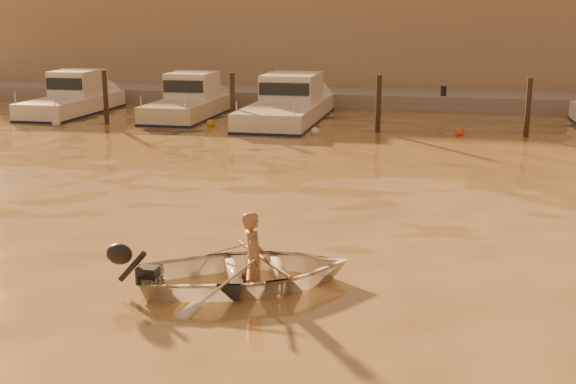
% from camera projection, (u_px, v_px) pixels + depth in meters
% --- Properties ---
extents(ground_plane, '(160.00, 160.00, 0.00)m').
position_uv_depth(ground_plane, '(315.00, 259.00, 12.26)').
color(ground_plane, olive).
rests_on(ground_plane, ground).
extents(dinghy, '(3.91, 3.44, 0.67)m').
position_uv_depth(dinghy, '(247.00, 272.00, 11.01)').
color(dinghy, silver).
rests_on(dinghy, ground_plane).
extents(person, '(0.54, 0.63, 1.46)m').
position_uv_depth(person, '(253.00, 258.00, 10.98)').
color(person, '#986F4C').
rests_on(person, dinghy).
extents(outboard_motor, '(0.98, 0.73, 0.70)m').
position_uv_depth(outboard_motor, '(147.00, 275.00, 10.69)').
color(outboard_motor, black).
rests_on(outboard_motor, dinghy).
extents(oar_port, '(1.28, 1.73, 0.13)m').
position_uv_depth(oar_port, '(263.00, 258.00, 11.01)').
color(oar_port, brown).
rests_on(oar_port, dinghy).
extents(oar_starboard, '(0.57, 2.05, 0.13)m').
position_uv_depth(oar_starboard, '(250.00, 259.00, 10.97)').
color(oar_starboard, brown).
rests_on(oar_starboard, dinghy).
extents(moored_boat_0, '(2.06, 6.63, 1.75)m').
position_uv_depth(moored_boat_0, '(72.00, 99.00, 29.97)').
color(moored_boat_0, white).
rests_on(moored_boat_0, ground_plane).
extents(moored_boat_1, '(2.14, 6.40, 1.75)m').
position_uv_depth(moored_boat_1, '(188.00, 102.00, 28.93)').
color(moored_boat_1, beige).
rests_on(moored_boat_1, ground_plane).
extents(moored_boat_2, '(2.55, 8.45, 1.75)m').
position_uv_depth(moored_boat_2, '(288.00, 104.00, 28.09)').
color(moored_boat_2, silver).
rests_on(moored_boat_2, ground_plane).
extents(piling_0, '(0.18, 0.18, 2.20)m').
position_uv_depth(piling_0, '(106.00, 99.00, 27.28)').
color(piling_0, '#2D2319').
rests_on(piling_0, ground_plane).
extents(piling_1, '(0.18, 0.18, 2.20)m').
position_uv_depth(piling_1, '(233.00, 103.00, 26.26)').
color(piling_1, '#2D2319').
rests_on(piling_1, ground_plane).
extents(piling_2, '(0.18, 0.18, 2.20)m').
position_uv_depth(piling_2, '(378.00, 107.00, 25.18)').
color(piling_2, '#2D2319').
rests_on(piling_2, ground_plane).
extents(piling_3, '(0.18, 0.18, 2.20)m').
position_uv_depth(piling_3, '(528.00, 111.00, 24.16)').
color(piling_3, '#2D2319').
rests_on(piling_3, ground_plane).
extents(fender_a, '(0.30, 0.30, 0.30)m').
position_uv_depth(fender_a, '(56.00, 123.00, 26.75)').
color(fender_a, silver).
rests_on(fender_a, ground_plane).
extents(fender_b, '(0.30, 0.30, 0.30)m').
position_uv_depth(fender_b, '(210.00, 124.00, 26.67)').
color(fender_b, orange).
rests_on(fender_b, ground_plane).
extents(fender_c, '(0.30, 0.30, 0.30)m').
position_uv_depth(fender_c, '(315.00, 131.00, 24.91)').
color(fender_c, silver).
rests_on(fender_c, ground_plane).
extents(fender_d, '(0.30, 0.30, 0.30)m').
position_uv_depth(fender_d, '(459.00, 132.00, 24.70)').
color(fender_d, red).
rests_on(fender_d, ground_plane).
extents(quay, '(52.00, 4.00, 1.00)m').
position_uv_depth(quay, '(398.00, 102.00, 32.63)').
color(quay, gray).
rests_on(quay, ground_plane).
extents(waterfront_building, '(46.00, 7.00, 4.80)m').
position_uv_depth(waterfront_building, '(406.00, 47.00, 37.31)').
color(waterfront_building, '#9E8466').
rests_on(waterfront_building, quay).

